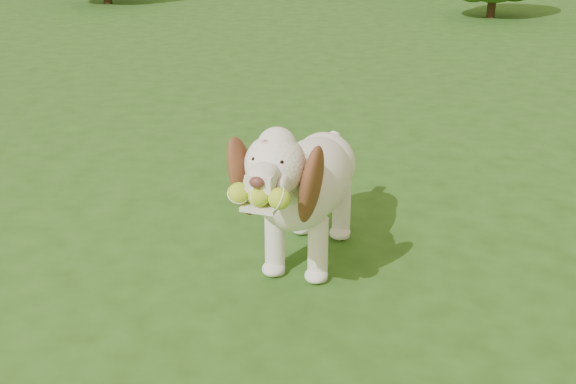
# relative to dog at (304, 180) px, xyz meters

# --- Properties ---
(ground) EXTENTS (80.00, 80.00, 0.00)m
(ground) POSITION_rel_dog_xyz_m (0.11, -0.22, -0.47)
(ground) COLOR #254A15
(ground) RESTS_ON ground
(dog) EXTENTS (0.61, 1.36, 0.89)m
(dog) POSITION_rel_dog_xyz_m (0.00, 0.00, 0.00)
(dog) COLOR white
(dog) RESTS_ON ground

